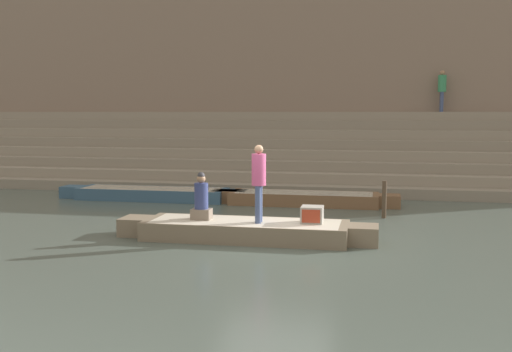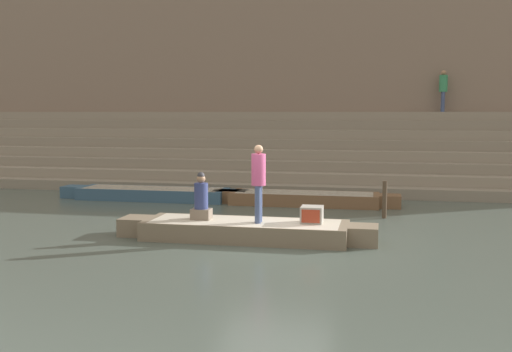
{
  "view_description": "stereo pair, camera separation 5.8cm",
  "coord_description": "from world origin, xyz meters",
  "px_view_note": "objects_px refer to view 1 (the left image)",
  "views": [
    {
      "loc": [
        2.17,
        -12.82,
        2.86
      ],
      "look_at": [
        -0.71,
        1.35,
        1.32
      ],
      "focal_mm": 42.0,
      "sensor_mm": 36.0,
      "label": 1
    },
    {
      "loc": [
        2.23,
        -12.81,
        2.86
      ],
      "look_at": [
        -0.71,
        1.35,
        1.32
      ],
      "focal_mm": 42.0,
      "sensor_mm": 36.0,
      "label": 2
    }
  ],
  "objects_px": {
    "tv_set": "(312,214)",
    "person_on_steps": "(442,88)",
    "person_rowing": "(201,200)",
    "moored_boat_shore": "(152,193)",
    "person_standing": "(259,178)",
    "rowboat_main": "(245,230)",
    "moored_boat_distant": "(304,198)",
    "mooring_post": "(384,200)"
  },
  "relations": [
    {
      "from": "person_standing",
      "to": "person_rowing",
      "type": "bearing_deg",
      "value": 178.12
    },
    {
      "from": "person_standing",
      "to": "moored_boat_shore",
      "type": "xyz_separation_m",
      "value": [
        -4.67,
        5.52,
        -1.21
      ]
    },
    {
      "from": "tv_set",
      "to": "rowboat_main",
      "type": "bearing_deg",
      "value": -171.87
    },
    {
      "from": "tv_set",
      "to": "person_standing",
      "type": "bearing_deg",
      "value": -165.62
    },
    {
      "from": "person_standing",
      "to": "person_on_steps",
      "type": "height_order",
      "value": "person_on_steps"
    },
    {
      "from": "person_rowing",
      "to": "moored_boat_shore",
      "type": "height_order",
      "value": "person_rowing"
    },
    {
      "from": "rowboat_main",
      "to": "mooring_post",
      "type": "xyz_separation_m",
      "value": [
        3.09,
        3.42,
        0.29
      ]
    },
    {
      "from": "person_rowing",
      "to": "person_on_steps",
      "type": "height_order",
      "value": "person_on_steps"
    },
    {
      "from": "person_standing",
      "to": "mooring_post",
      "type": "relative_size",
      "value": 1.7
    },
    {
      "from": "rowboat_main",
      "to": "moored_boat_shore",
      "type": "height_order",
      "value": "rowboat_main"
    },
    {
      "from": "person_rowing",
      "to": "moored_boat_shore",
      "type": "distance_m",
      "value": 6.34
    },
    {
      "from": "person_rowing",
      "to": "mooring_post",
      "type": "bearing_deg",
      "value": 40.91
    },
    {
      "from": "moored_boat_distant",
      "to": "person_on_steps",
      "type": "bearing_deg",
      "value": 60.7
    },
    {
      "from": "moored_boat_shore",
      "to": "mooring_post",
      "type": "xyz_separation_m",
      "value": [
        7.43,
        -2.0,
        0.3
      ]
    },
    {
      "from": "person_standing",
      "to": "tv_set",
      "type": "height_order",
      "value": "person_standing"
    },
    {
      "from": "moored_boat_shore",
      "to": "rowboat_main",
      "type": "bearing_deg",
      "value": -45.67
    },
    {
      "from": "person_on_steps",
      "to": "moored_boat_shore",
      "type": "bearing_deg",
      "value": 117.51
    },
    {
      "from": "moored_boat_shore",
      "to": "mooring_post",
      "type": "bearing_deg",
      "value": -9.41
    },
    {
      "from": "moored_boat_distant",
      "to": "person_on_steps",
      "type": "xyz_separation_m",
      "value": [
        4.7,
        6.94,
        3.62
      ]
    },
    {
      "from": "rowboat_main",
      "to": "mooring_post",
      "type": "height_order",
      "value": "mooring_post"
    },
    {
      "from": "rowboat_main",
      "to": "person_on_steps",
      "type": "xyz_separation_m",
      "value": [
        5.37,
        12.27,
        3.6
      ]
    },
    {
      "from": "tv_set",
      "to": "moored_boat_shore",
      "type": "bearing_deg",
      "value": 141.26
    },
    {
      "from": "person_rowing",
      "to": "person_on_steps",
      "type": "distance_m",
      "value": 14.13
    },
    {
      "from": "moored_boat_distant",
      "to": "mooring_post",
      "type": "height_order",
      "value": "mooring_post"
    },
    {
      "from": "rowboat_main",
      "to": "person_standing",
      "type": "relative_size",
      "value": 3.4
    },
    {
      "from": "rowboat_main",
      "to": "mooring_post",
      "type": "bearing_deg",
      "value": 46.58
    },
    {
      "from": "tv_set",
      "to": "person_on_steps",
      "type": "bearing_deg",
      "value": 75.81
    },
    {
      "from": "mooring_post",
      "to": "person_on_steps",
      "type": "distance_m",
      "value": 9.73
    },
    {
      "from": "moored_boat_shore",
      "to": "moored_boat_distant",
      "type": "distance_m",
      "value": 5.01
    },
    {
      "from": "moored_boat_distant",
      "to": "mooring_post",
      "type": "bearing_deg",
      "value": -33.45
    },
    {
      "from": "rowboat_main",
      "to": "moored_boat_shore",
      "type": "relative_size",
      "value": 0.93
    },
    {
      "from": "moored_boat_shore",
      "to": "tv_set",
      "type": "bearing_deg",
      "value": -36.61
    },
    {
      "from": "person_standing",
      "to": "moored_boat_shore",
      "type": "bearing_deg",
      "value": 134.28
    },
    {
      "from": "rowboat_main",
      "to": "person_on_steps",
      "type": "distance_m",
      "value": 13.87
    },
    {
      "from": "rowboat_main",
      "to": "person_on_steps",
      "type": "relative_size",
      "value": 3.56
    },
    {
      "from": "rowboat_main",
      "to": "moored_boat_distant",
      "type": "height_order",
      "value": "rowboat_main"
    },
    {
      "from": "rowboat_main",
      "to": "person_rowing",
      "type": "bearing_deg",
      "value": 176.53
    },
    {
      "from": "tv_set",
      "to": "moored_boat_distant",
      "type": "distance_m",
      "value": 5.29
    },
    {
      "from": "person_standing",
      "to": "moored_boat_distant",
      "type": "xyz_separation_m",
      "value": [
        0.34,
        5.43,
        -1.21
      ]
    },
    {
      "from": "person_on_steps",
      "to": "tv_set",
      "type": "bearing_deg",
      "value": 154.58
    },
    {
      "from": "moored_boat_distant",
      "to": "person_on_steps",
      "type": "distance_m",
      "value": 9.13
    },
    {
      "from": "person_standing",
      "to": "person_rowing",
      "type": "distance_m",
      "value": 1.49
    }
  ]
}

